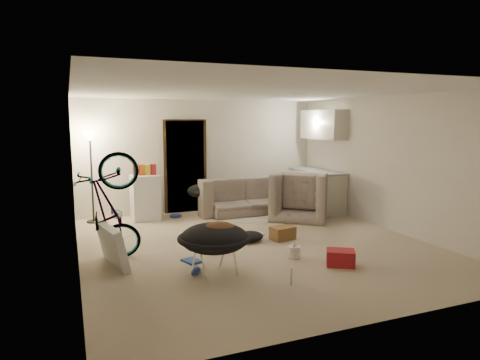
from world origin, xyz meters
name	(u,v)px	position (x,y,z in m)	size (l,w,h in m)	color
floor	(255,245)	(0.00, 0.00, -0.01)	(5.50, 6.00, 0.02)	#B7A68C
ceiling	(256,91)	(0.00, 0.00, 2.51)	(5.50, 6.00, 0.02)	white
wall_back	(202,156)	(0.00, 3.01, 1.25)	(5.50, 0.02, 2.50)	silver
wall_front	(380,203)	(0.00, -3.01, 1.25)	(5.50, 0.02, 2.50)	silver
wall_left	(73,179)	(-2.76, 0.00, 1.25)	(0.02, 6.00, 2.50)	silver
wall_right	(391,164)	(2.76, 0.00, 1.25)	(0.02, 6.00, 2.50)	silver
doorway	(185,167)	(-0.40, 2.97, 1.02)	(0.85, 0.10, 2.04)	black
door_trim	(186,167)	(-0.40, 2.94, 1.02)	(0.97, 0.04, 2.10)	#322211
floor_lamp	(91,158)	(-2.40, 2.65, 1.31)	(0.28, 0.28, 1.81)	black
kitchen_counter	(317,191)	(2.43, 2.00, 0.44)	(0.60, 1.50, 0.88)	beige
counter_top	(317,171)	(2.43, 2.00, 0.90)	(0.64, 1.54, 0.04)	gray
kitchen_uppers	(323,125)	(2.56, 2.00, 1.95)	(0.38, 1.40, 0.65)	beige
sofa	(241,199)	(0.74, 2.45, 0.30)	(2.05, 0.80, 0.60)	#353C36
armchair	(302,200)	(1.75, 1.49, 0.36)	(1.12, 0.98, 0.73)	#353C36
bicycle	(110,232)	(-2.30, 0.01, 0.43)	(0.57, 1.64, 0.86)	black
book_asset	(291,285)	(-0.30, -1.80, 0.01)	(0.16, 0.22, 0.02)	maroon
mini_fridge	(145,197)	(-1.38, 2.55, 0.46)	(0.54, 0.54, 0.93)	white
snack_box_0	(136,172)	(-1.55, 2.55, 1.00)	(0.10, 0.07, 0.30)	maroon
snack_box_1	(142,172)	(-1.43, 2.55, 1.00)	(0.10, 0.07, 0.30)	#C15018
snack_box_2	(148,171)	(-1.31, 2.55, 1.00)	(0.10, 0.07, 0.30)	gold
snack_box_3	(153,171)	(-1.19, 2.55, 1.00)	(0.10, 0.07, 0.30)	maroon
saucer_chair	(214,245)	(-1.07, -1.08, 0.41)	(0.98, 0.98, 0.70)	silver
hoodie	(219,230)	(-1.02, -1.11, 0.62)	(0.48, 0.40, 0.22)	#53321C
sofa_drape	(200,191)	(-0.21, 2.45, 0.54)	(0.56, 0.46, 0.28)	black
tv_box	(112,246)	(-2.30, -0.22, 0.30)	(0.11, 0.90, 0.60)	silver
drink_case_a	(283,233)	(0.57, 0.11, 0.11)	(0.39, 0.28, 0.22)	brown
drink_case_b	(341,258)	(0.71, -1.40, 0.11)	(0.39, 0.29, 0.23)	maroon
juicer	(294,251)	(0.27, -0.85, 0.10)	(0.17, 0.17, 0.25)	silver
newspaper	(252,221)	(0.62, 1.54, 0.00)	(0.46, 0.60, 0.01)	#B2ADA4
book_blue	(192,261)	(-1.21, -0.46, 0.01)	(0.21, 0.29, 0.03)	#284292
book_white	(258,234)	(0.31, 0.57, 0.01)	(0.18, 0.23, 0.02)	silver
shoe_0	(176,216)	(-0.77, 2.41, 0.05)	(0.26, 0.11, 0.10)	#284292
shoe_1	(221,215)	(0.14, 2.08, 0.06)	(0.30, 0.12, 0.11)	slate
shoe_2	(196,271)	(-1.30, -0.98, 0.05)	(0.26, 0.10, 0.10)	#284292
shoe_3	(216,251)	(-0.76, -0.24, 0.05)	(0.26, 0.11, 0.10)	slate
clothes_lump_a	(249,236)	(-0.01, 0.22, 0.08)	(0.50, 0.43, 0.16)	black
clothes_lump_b	(238,213)	(0.53, 2.08, 0.07)	(0.45, 0.39, 0.14)	black
clothes_lump_c	(190,236)	(-0.93, 0.68, 0.07)	(0.45, 0.38, 0.14)	silver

